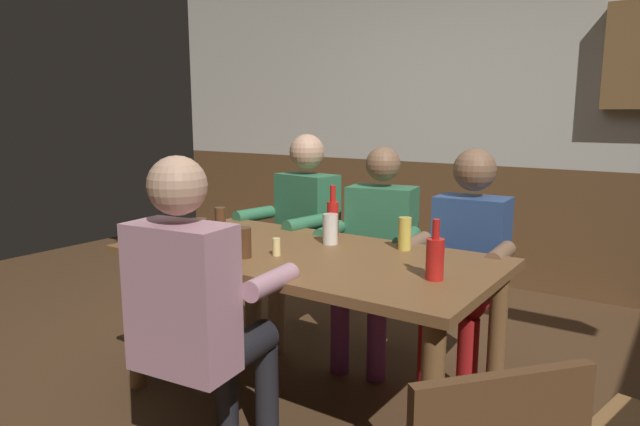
{
  "coord_description": "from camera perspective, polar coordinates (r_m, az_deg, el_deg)",
  "views": [
    {
      "loc": [
        1.47,
        -2.1,
        1.37
      ],
      "look_at": [
        0.0,
        0.04,
        0.91
      ],
      "focal_mm": 31.38,
      "sensor_mm": 36.0,
      "label": 1
    }
  ],
  "objects": [
    {
      "name": "ground_plane",
      "position": [
        2.91,
        -0.52,
        -18.03
      ],
      "size": [
        7.85,
        7.85,
        0.0
      ],
      "primitive_type": "plane",
      "color": "#4C331E"
    },
    {
      "name": "back_wall_upper",
      "position": [
        4.72,
        16.7,
        15.13
      ],
      "size": [
        6.55,
        0.12,
        1.71
      ],
      "primitive_type": "cube",
      "color": "beige"
    },
    {
      "name": "back_wall_wainscot",
      "position": [
        4.78,
        15.89,
        -1.0
      ],
      "size": [
        6.55,
        0.12,
        0.97
      ],
      "primitive_type": "cube",
      "color": "brown",
      "rests_on": "ground_plane"
    },
    {
      "name": "dining_table",
      "position": [
        2.61,
        -1.5,
        -6.2
      ],
      "size": [
        1.74,
        0.88,
        0.74
      ],
      "color": "brown",
      "rests_on": "ground_plane"
    },
    {
      "name": "person_0",
      "position": [
        3.42,
        -2.21,
        -1.47
      ],
      "size": [
        0.55,
        0.56,
        1.25
      ],
      "rotation": [
        0.0,
        0.0,
        3.0
      ],
      "color": "#33724C",
      "rests_on": "ground_plane"
    },
    {
      "name": "person_1",
      "position": [
        3.14,
        5.82,
        -3.22
      ],
      "size": [
        0.55,
        0.58,
        1.19
      ],
      "rotation": [
        0.0,
        0.0,
        3.32
      ],
      "color": "#33724C",
      "rests_on": "ground_plane"
    },
    {
      "name": "person_2",
      "position": [
        2.95,
        14.73,
        -4.08
      ],
      "size": [
        0.51,
        0.53,
        1.2
      ],
      "rotation": [
        0.0,
        0.0,
        3.19
      ],
      "color": "#2D4C84",
      "rests_on": "ground_plane"
    },
    {
      "name": "person_3",
      "position": [
        2.13,
        -12.32,
        -9.3
      ],
      "size": [
        0.55,
        0.55,
        1.23
      ],
      "rotation": [
        0.0,
        0.0,
        0.12
      ],
      "color": "#B78493",
      "rests_on": "ground_plane"
    },
    {
      "name": "table_candle",
      "position": [
        2.51,
        -4.47,
        -3.47
      ],
      "size": [
        0.04,
        0.04,
        0.08
      ],
      "primitive_type": "cylinder",
      "color": "#F9E08C",
      "rests_on": "dining_table"
    },
    {
      "name": "condiment_caddy",
      "position": [
        2.81,
        -10.42,
        -2.43
      ],
      "size": [
        0.14,
        0.1,
        0.05
      ],
      "primitive_type": "cube",
      "color": "#B2B7BC",
      "rests_on": "dining_table"
    },
    {
      "name": "plate_0",
      "position": [
        3.03,
        -14.23,
        -2.04
      ],
      "size": [
        0.26,
        0.26,
        0.01
      ],
      "primitive_type": "cylinder",
      "color": "white",
      "rests_on": "dining_table"
    },
    {
      "name": "bottle_0",
      "position": [
        2.18,
        11.65,
        -4.43
      ],
      "size": [
        0.07,
        0.07,
        0.24
      ],
      "color": "red",
      "rests_on": "dining_table"
    },
    {
      "name": "bottle_1",
      "position": [
        2.88,
        1.31,
        -0.38
      ],
      "size": [
        0.06,
        0.06,
        0.27
      ],
      "color": "red",
      "rests_on": "dining_table"
    },
    {
      "name": "pint_glass_0",
      "position": [
        2.63,
        8.64,
        -2.09
      ],
      "size": [
        0.06,
        0.06,
        0.15
      ],
      "primitive_type": "cylinder",
      "color": "#E5C64C",
      "rests_on": "dining_table"
    },
    {
      "name": "pint_glass_1",
      "position": [
        2.72,
        1.05,
        -1.64
      ],
      "size": [
        0.07,
        0.07,
        0.15
      ],
      "primitive_type": "cylinder",
      "color": "white",
      "rests_on": "dining_table"
    },
    {
      "name": "pint_glass_2",
      "position": [
        2.67,
        -12.3,
        -2.12
      ],
      "size": [
        0.08,
        0.08,
        0.15
      ],
      "primitive_type": "cylinder",
      "color": "#4C2D19",
      "rests_on": "dining_table"
    },
    {
      "name": "pint_glass_3",
      "position": [
        2.42,
        -10.4,
        -3.57
      ],
      "size": [
        0.08,
        0.08,
        0.13
      ],
      "primitive_type": "cylinder",
      "color": "white",
      "rests_on": "dining_table"
    },
    {
      "name": "pint_glass_4",
      "position": [
        2.49,
        -7.83,
        -3.01
      ],
      "size": [
        0.07,
        0.07,
        0.14
      ],
      "primitive_type": "cylinder",
      "color": "#4C2D19",
      "rests_on": "dining_table"
    },
    {
      "name": "pint_glass_5",
      "position": [
        3.19,
        -10.13,
        -0.4
      ],
      "size": [
        0.06,
        0.06,
        0.11
      ],
      "primitive_type": "cylinder",
      "color": "#4C2D19",
      "rests_on": "dining_table"
    }
  ]
}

